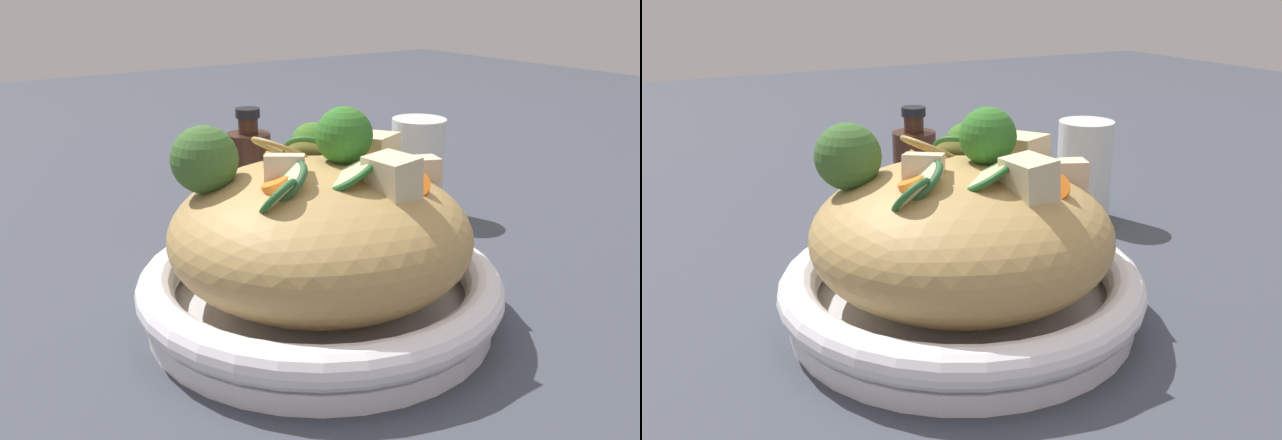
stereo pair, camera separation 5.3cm
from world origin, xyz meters
TOP-DOWN VIEW (x-y plane):
  - ground_plane at (0.00, 0.00)m, footprint 3.00×3.00m
  - serving_bowl at (0.00, 0.00)m, footprint 0.29×0.29m
  - noodle_heap at (0.00, -0.00)m, footprint 0.24×0.24m
  - broccoli_florets at (-0.02, 0.04)m, footprint 0.18×0.14m
  - carrot_coins at (-0.01, -0.01)m, footprint 0.12×0.11m
  - zucchini_slices at (-0.02, -0.01)m, footprint 0.13×0.15m
  - chicken_chunks at (0.04, -0.02)m, footprint 0.16×0.12m
  - soy_sauce_bottle at (0.07, 0.24)m, footprint 0.05×0.05m
  - drinking_glass at (0.23, 0.14)m, footprint 0.06×0.06m

SIDE VIEW (x-z plane):
  - ground_plane at x=0.00m, z-range 0.00..0.00m
  - serving_bowl at x=0.00m, z-range 0.00..0.05m
  - soy_sauce_bottle at x=0.07m, z-range -0.01..0.12m
  - drinking_glass at x=0.23m, z-range 0.00..0.11m
  - noodle_heap at x=0.00m, z-range 0.01..0.13m
  - zucchini_slices at x=-0.02m, z-range 0.10..0.14m
  - chicken_chunks at x=0.04m, z-range 0.10..0.14m
  - carrot_coins at x=-0.01m, z-range 0.11..0.14m
  - broccoli_florets at x=-0.02m, z-range 0.09..0.18m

